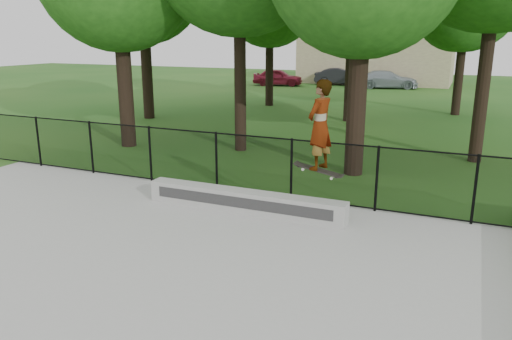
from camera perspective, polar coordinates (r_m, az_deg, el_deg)
The scene contains 9 objects.
ground at distance 8.49m, azimuth -23.97°, elevation -13.46°, with size 100.00×100.00×0.00m, color #194F16.
concrete_slab at distance 8.47m, azimuth -23.99°, elevation -13.28°, with size 14.00×12.00×0.06m, color #ADADA8.
grind_ledge at distance 11.14m, azimuth -1.40°, elevation -3.57°, with size 4.67×0.40×0.48m, color #A4A49F.
car_a at distance 39.99m, azimuth 2.51°, elevation 10.56°, with size 1.55×3.83×1.31m, color maroon.
car_b at distance 40.98m, azimuth 9.58°, elevation 10.49°, with size 1.41×3.65×1.33m, color black.
car_c at distance 39.14m, azimuth 14.78°, elevation 9.97°, with size 1.82×4.11×1.30m, color #8E9AA1.
skater_airborne at distance 9.97m, azimuth 7.32°, elevation 4.95°, with size 0.83×0.75×1.96m.
chainlink_fence at distance 12.59m, azimuth -4.54°, elevation 1.02°, with size 16.06×0.06×1.50m.
distant_building at distance 43.59m, azimuth 13.58°, elevation 12.53°, with size 12.40×6.40×4.30m.
Camera 1 is at (5.77, -4.86, 3.88)m, focal length 35.00 mm.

